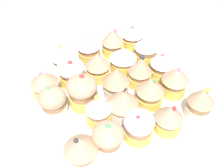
% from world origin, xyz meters
% --- Properties ---
extents(ground_plane, '(1.80, 1.80, 0.03)m').
position_xyz_m(ground_plane, '(0.00, 0.00, -0.01)').
color(ground_plane, '#9E9EA3').
extents(baking_tray, '(0.36, 0.36, 0.01)m').
position_xyz_m(baking_tray, '(0.00, 0.00, 0.01)').
color(baking_tray, silver).
rests_on(baking_tray, ground_plane).
extents(cupcake_0, '(0.06, 0.06, 0.07)m').
position_xyz_m(cupcake_0, '(-0.13, -0.13, 0.05)').
color(cupcake_0, '#EFC651').
rests_on(cupcake_0, baking_tray).
extents(cupcake_1, '(0.06, 0.06, 0.08)m').
position_xyz_m(cupcake_1, '(-0.06, -0.13, 0.05)').
color(cupcake_1, '#EFC651').
rests_on(cupcake_1, baking_tray).
extents(cupcake_2, '(0.06, 0.06, 0.08)m').
position_xyz_m(cupcake_2, '(0.00, -0.13, 0.05)').
color(cupcake_2, '#EFC651').
rests_on(cupcake_2, baking_tray).
extents(cupcake_3, '(0.06, 0.06, 0.07)m').
position_xyz_m(cupcake_3, '(0.07, -0.13, 0.05)').
color(cupcake_3, white).
rests_on(cupcake_3, baking_tray).
extents(cupcake_4, '(0.06, 0.06, 0.07)m').
position_xyz_m(cupcake_4, '(-0.13, -0.07, 0.05)').
color(cupcake_4, '#EFC651').
rests_on(cupcake_4, baking_tray).
extents(cupcake_5, '(0.06, 0.06, 0.07)m').
position_xyz_m(cupcake_5, '(-0.06, -0.06, 0.05)').
color(cupcake_5, '#EFC651').
rests_on(cupcake_5, baking_tray).
extents(cupcake_6, '(0.06, 0.06, 0.07)m').
position_xyz_m(cupcake_6, '(0.01, -0.06, 0.05)').
color(cupcake_6, '#EFC651').
rests_on(cupcake_6, baking_tray).
extents(cupcake_7, '(0.06, 0.06, 0.07)m').
position_xyz_m(cupcake_7, '(0.07, -0.07, 0.05)').
color(cupcake_7, '#EFC651').
rests_on(cupcake_7, baking_tray).
extents(cupcake_8, '(0.06, 0.06, 0.07)m').
position_xyz_m(cupcake_8, '(0.13, -0.06, 0.04)').
color(cupcake_8, '#EFC651').
rests_on(cupcake_8, baking_tray).
extents(cupcake_9, '(0.06, 0.06, 0.07)m').
position_xyz_m(cupcake_9, '(-0.13, 0.00, 0.05)').
color(cupcake_9, '#EFC651').
rests_on(cupcake_9, baking_tray).
extents(cupcake_10, '(0.05, 0.05, 0.08)m').
position_xyz_m(cupcake_10, '(-0.07, 0.00, 0.05)').
color(cupcake_10, '#EFC651').
rests_on(cupcake_10, baking_tray).
extents(cupcake_11, '(0.06, 0.06, 0.08)m').
position_xyz_m(cupcake_11, '(-0.01, 0.01, 0.05)').
color(cupcake_11, white).
rests_on(cupcake_11, baking_tray).
extents(cupcake_12, '(0.07, 0.07, 0.08)m').
position_xyz_m(cupcake_12, '(0.07, -0.00, 0.05)').
color(cupcake_12, '#EFC651').
rests_on(cupcake_12, baking_tray).
extents(cupcake_13, '(0.06, 0.06, 0.07)m').
position_xyz_m(cupcake_13, '(0.13, -0.00, 0.05)').
color(cupcake_13, white).
rests_on(cupcake_13, baking_tray).
extents(cupcake_14, '(0.06, 0.06, 0.08)m').
position_xyz_m(cupcake_14, '(-0.13, 0.06, 0.05)').
color(cupcake_14, '#EFC651').
rests_on(cupcake_14, baking_tray).
extents(cupcake_15, '(0.06, 0.06, 0.08)m').
position_xyz_m(cupcake_15, '(-0.06, 0.06, 0.05)').
color(cupcake_15, '#EFC651').
rests_on(cupcake_15, baking_tray).
extents(cupcake_16, '(0.07, 0.07, 0.07)m').
position_xyz_m(cupcake_16, '(0.01, 0.06, 0.05)').
color(cupcake_16, white).
rests_on(cupcake_16, baking_tray).
extents(cupcake_17, '(0.05, 0.05, 0.08)m').
position_xyz_m(cupcake_17, '(0.06, 0.06, 0.05)').
color(cupcake_17, '#EFC651').
rests_on(cupcake_17, baking_tray).
extents(cupcake_18, '(0.05, 0.05, 0.08)m').
position_xyz_m(cupcake_18, '(-0.13, 0.13, 0.05)').
color(cupcake_18, white).
rests_on(cupcake_18, baking_tray).
extents(cupcake_19, '(0.06, 0.06, 0.07)m').
position_xyz_m(cupcake_19, '(-0.06, 0.13, 0.05)').
color(cupcake_19, '#EFC651').
rests_on(cupcake_19, baking_tray).
extents(cupcake_20, '(0.06, 0.06, 0.07)m').
position_xyz_m(cupcake_20, '(0.01, 0.13, 0.05)').
color(cupcake_20, '#EFC651').
rests_on(cupcake_20, baking_tray).
extents(cupcake_21, '(0.06, 0.06, 0.07)m').
position_xyz_m(cupcake_21, '(0.07, 0.13, 0.05)').
color(cupcake_21, white).
rests_on(cupcake_21, baking_tray).
extents(cupcake_22, '(0.06, 0.06, 0.07)m').
position_xyz_m(cupcake_22, '(0.12, 0.13, 0.05)').
color(cupcake_22, white).
rests_on(cupcake_22, baking_tray).
extents(napkin, '(0.13, 0.14, 0.01)m').
position_xyz_m(napkin, '(-0.27, -0.09, 0.00)').
color(napkin, white).
rests_on(napkin, ground_plane).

